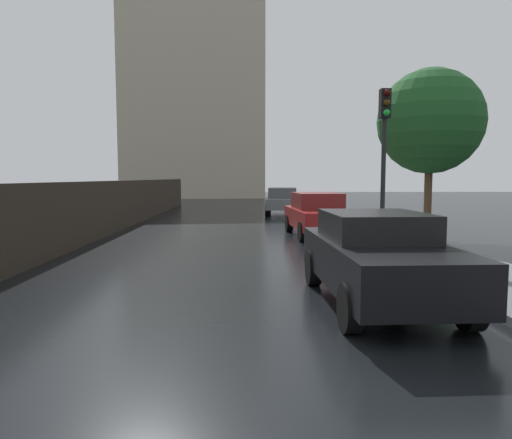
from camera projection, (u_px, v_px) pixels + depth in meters
ground at (194, 390)px, 4.39m from camera, size 120.00×120.00×0.00m
car_red_near_kerb at (317, 214)px, 15.90m from camera, size 1.96×4.17×1.47m
car_grey_mid_road at (282, 200)px, 25.53m from camera, size 2.02×4.53×1.43m
car_black_far_ahead at (378, 257)px, 7.37m from camera, size 1.89×4.16×1.43m
traffic_light at (384, 138)px, 12.18m from camera, size 0.26×0.39×4.13m
street_tree_near at (430, 122)px, 15.28m from camera, size 3.41×3.41×5.51m
distant_tower at (192, 90)px, 47.65m from camera, size 14.48×11.70×21.77m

